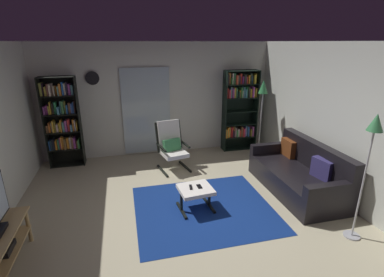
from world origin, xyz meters
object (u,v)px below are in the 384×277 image
Objects in this scene: bookshelf_near_sofa at (240,106)px; floor_lamp_by_sofa at (372,141)px; bookshelf_near_tv at (62,120)px; tv_remote at (191,187)px; cell_phone at (199,186)px; lounge_armchair at (171,144)px; leather_sofa at (299,175)px; floor_lamp_by_shelf at (263,94)px; wall_clock at (92,78)px; ottoman at (196,192)px.

floor_lamp_by_sofa is at bearing -86.67° from bookshelf_near_sofa.
bookshelf_near_tv is at bearing 139.82° from floor_lamp_by_sofa.
tv_remote is 1.03× the size of cell_phone.
bookshelf_near_sofa is 2.07m from lounge_armchair.
leather_sofa is 1.92m from cell_phone.
tv_remote reaches higher than cell_phone.
wall_clock is (-3.66, 0.75, 0.36)m from floor_lamp_by_shelf.
bookshelf_near_tv reaches higher than leather_sofa.
ottoman is (-1.75, -2.44, -0.78)m from bookshelf_near_sofa.
bookshelf_near_tv is 13.80× the size of cell_phone.
cell_phone is at bearing -124.72° from bookshelf_near_sofa.
floor_lamp_by_sofa is (2.03, -1.22, 1.02)m from tv_remote.
wall_clock reaches higher than ottoman.
wall_clock is at bearing 168.48° from floor_lamp_by_shelf.
bookshelf_near_sofa is 3.10m from ottoman.
lounge_armchair is at bearing -18.26° from bookshelf_near_tv.
ottoman is at bearing -46.25° from bookshelf_near_tv.
bookshelf_near_sofa is at bearing 93.33° from floor_lamp_by_sofa.
cell_phone is 3.43m from wall_clock.
floor_lamp_by_sofa is (2.05, -2.87, 0.88)m from lounge_armchair.
bookshelf_near_tv is 4.05m from bookshelf_near_sofa.
bookshelf_near_sofa reaches higher than cell_phone.
cell_phone is 0.08× the size of floor_lamp_by_sofa.
bookshelf_near_sofa is 1.92× the size of lounge_armchair.
bookshelf_near_sofa is at bearing 53.45° from cell_phone.
tv_remote is 3.02m from floor_lamp_by_shelf.
tv_remote is 3.35m from wall_clock.
bookshelf_near_sofa is 13.63× the size of tv_remote.
bookshelf_near_sofa is at bearing 0.59° from bookshelf_near_tv.
lounge_armchair is 3.53× the size of wall_clock.
cell_phone is (-1.92, -0.14, 0.08)m from leather_sofa.
ottoman is at bearing -165.59° from cell_phone.
lounge_armchair is (-1.84, -0.77, -0.56)m from bookshelf_near_sofa.
leather_sofa is (4.28, -2.24, -0.72)m from bookshelf_near_tv.
floor_lamp_by_shelf is at bearing -11.52° from wall_clock.
ottoman is at bearing -175.41° from leather_sofa.
bookshelf_near_sofa is 1.10× the size of floor_lamp_by_shelf.
tv_remote is 0.08× the size of floor_lamp_by_sofa.
bookshelf_near_tv is 6.66× the size of wall_clock.
lounge_armchair is at bearing -31.85° from wall_clock.
tv_remote is (-1.82, -2.42, -0.70)m from bookshelf_near_sofa.
bookshelf_near_sofa is 3.48× the size of ottoman.
ottoman is 0.32× the size of floor_lamp_by_shelf.
wall_clock is at bearing 17.86° from bookshelf_near_tv.
tv_remote is 2.58m from floor_lamp_by_sofa.
floor_lamp_by_sofa is at bearing -46.85° from wall_clock.
bookshelf_near_sofa reaches higher than leather_sofa.
bookshelf_near_sofa reaches higher than ottoman.
lounge_armchair is 1.66m from tv_remote.
bookshelf_near_tv is 3.32m from tv_remote.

